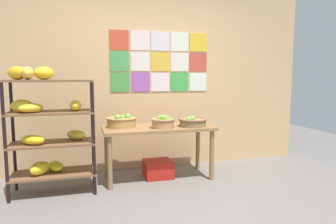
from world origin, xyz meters
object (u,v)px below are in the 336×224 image
at_px(banana_shelf_unit, 46,124).
at_px(display_table, 158,134).
at_px(fruit_basket_back_left, 122,121).
at_px(fruit_basket_centre, 193,122).
at_px(fruit_basket_left, 163,122).
at_px(produce_crate_under_table, 158,169).

height_order(banana_shelf_unit, display_table, banana_shelf_unit).
distance_m(banana_shelf_unit, fruit_basket_back_left, 0.92).
bearing_deg(fruit_basket_centre, display_table, 168.00).
distance_m(banana_shelf_unit, display_table, 1.37).
relative_size(fruit_basket_left, produce_crate_under_table, 0.84).
height_order(fruit_basket_centre, produce_crate_under_table, fruit_basket_centre).
bearing_deg(produce_crate_under_table, fruit_basket_left, -79.47).
relative_size(banana_shelf_unit, fruit_basket_back_left, 3.74).
relative_size(banana_shelf_unit, fruit_basket_left, 4.74).
distance_m(fruit_basket_centre, produce_crate_under_table, 0.79).
xyz_separation_m(fruit_basket_centre, produce_crate_under_table, (-0.44, 0.14, -0.65)).
xyz_separation_m(banana_shelf_unit, fruit_basket_centre, (1.79, 0.07, -0.05)).
relative_size(fruit_basket_back_left, produce_crate_under_table, 1.06).
bearing_deg(produce_crate_under_table, banana_shelf_unit, -171.07).
bearing_deg(banana_shelf_unit, fruit_basket_back_left, 16.01).
relative_size(fruit_basket_left, fruit_basket_back_left, 0.79).
bearing_deg(fruit_basket_left, banana_shelf_unit, -177.93).
xyz_separation_m(banana_shelf_unit, display_table, (1.34, 0.16, -0.20)).
distance_m(display_table, fruit_basket_centre, 0.48).
bearing_deg(display_table, fruit_basket_centre, -12.00).
xyz_separation_m(display_table, produce_crate_under_table, (0.00, 0.05, -0.49)).
xyz_separation_m(fruit_basket_back_left, produce_crate_under_table, (0.47, -0.04, -0.66)).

